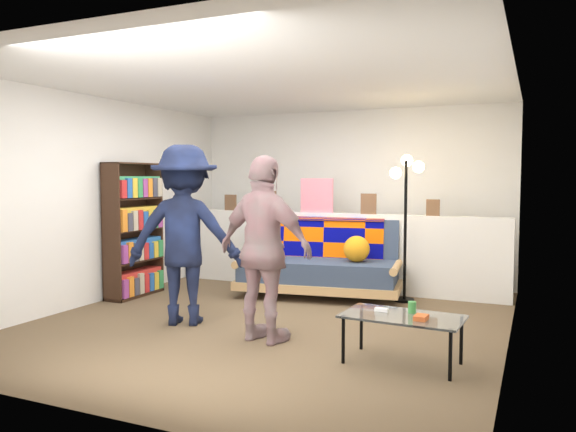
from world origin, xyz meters
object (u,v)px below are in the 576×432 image
object	(u,v)px
person_right	(265,249)
coffee_table	(403,319)
futon_sofa	(322,264)
floor_lamp	(406,198)
person_left	(184,235)
bookshelf	(134,234)

from	to	relation	value
person_right	coffee_table	bearing A→B (deg)	-172.51
futon_sofa	floor_lamp	size ratio (longest dim) A/B	1.20
coffee_table	floor_lamp	bearing A→B (deg)	101.84
futon_sofa	person_left	world-z (taller)	person_left
person_left	bookshelf	bearing A→B (deg)	-53.22
floor_lamp	coffee_table	bearing A→B (deg)	-78.16
bookshelf	person_left	world-z (taller)	person_left
futon_sofa	bookshelf	size ratio (longest dim) A/B	1.27
coffee_table	bookshelf	bearing A→B (deg)	161.87
futon_sofa	coffee_table	distance (m)	2.59
bookshelf	person_right	distance (m)	2.57
bookshelf	person_left	distance (m)	1.56
bookshelf	person_left	size ratio (longest dim) A/B	0.92
bookshelf	coffee_table	world-z (taller)	bookshelf
bookshelf	floor_lamp	xyz separation A→B (m)	(3.12, 1.08, 0.46)
coffee_table	floor_lamp	xyz separation A→B (m)	(-0.47, 2.26, 0.87)
person_right	futon_sofa	bearing A→B (deg)	-71.79
coffee_table	person_left	xyz separation A→B (m)	(-2.28, 0.35, 0.53)
futon_sofa	person_left	size ratio (longest dim) A/B	1.17
coffee_table	person_left	bearing A→B (deg)	171.33
bookshelf	person_right	size ratio (longest dim) A/B	0.99
floor_lamp	person_right	bearing A→B (deg)	-109.90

